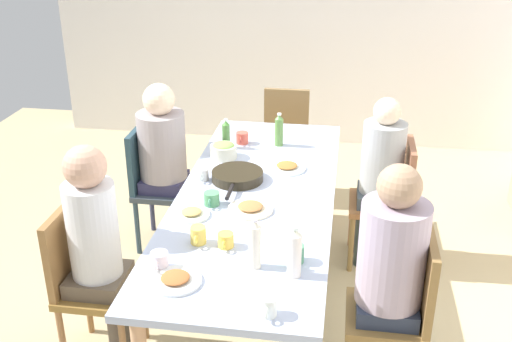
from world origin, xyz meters
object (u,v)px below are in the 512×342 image
Objects in this scene: cup_5 at (198,235)px; bottle_1 at (226,134)px; chair_2 at (403,306)px; cup_3 at (268,307)px; person_1 at (96,239)px; cup_2 at (296,254)px; bottle_0 at (279,130)px; bowl_0 at (224,150)px; cup_0 at (226,240)px; cup_1 at (159,261)px; cup_7 at (203,174)px; plate_0 at (250,208)px; cup_6 at (242,138)px; serving_pan at (237,176)px; plate_2 at (175,280)px; chair_3 at (285,137)px; chair_4 at (154,180)px; person_2 at (390,261)px; plate_1 at (191,214)px; chair_1 at (85,277)px; cup_4 at (212,199)px; person_0 at (380,168)px; bottle_3 at (294,253)px; chair_0 at (391,196)px; person_4 at (164,151)px; bottle_2 at (255,244)px; dining_table at (256,205)px; plate_3 at (287,167)px.

cup_5 is 0.55× the size of bottle_1.
cup_3 is at bearing -50.71° from chair_2.
cup_2 is at bearing 85.87° from person_1.
bowl_0 is at bearing -51.17° from bottle_0.
person_1 reaches higher than cup_0.
cup_3 is at bearing -10.06° from cup_2.
cup_1 is 0.99m from cup_7.
plate_0 is 2.09× the size of cup_6.
bottle_0 reaches higher than serving_pan.
person_1 reaches higher than cup_7.
cup_6 reaches higher than plate_2.
chair_3 is 1.00× the size of chair_4.
person_2 is at bearing 55.62° from cup_7.
chair_1 is at bearing -60.68° from plate_1.
cup_4 is (-0.95, -0.45, -0.01)m from cup_3.
cup_4 is at bearing 37.72° from chair_4.
plate_1 is (0.93, -1.06, 0.07)m from person_0.
bottle_3 reaches higher than bottle_0.
chair_4 is 0.71m from cup_6.
bowl_0 is at bearing -84.66° from chair_0.
chair_2 is 2.08m from chair_4.
person_4 is at bearing 90.00° from chair_4.
chair_4 is at bearing -158.65° from plate_2.
bottle_2 is (2.37, 0.11, 0.38)m from chair_3.
serving_pan is 4.09× the size of cup_6.
person_4 is 6.13× the size of plate_1.
cup_1 is 1.04× the size of cup_5.
cup_5 reaches higher than dining_table.
cup_1 is at bearing 65.47° from chair_1.
plate_3 is 1.04m from cup_5.
chair_1 is at bearing -115.42° from cup_3.
chair_2 reaches higher than cup_6.
bottle_3 is at bearing 7.59° from plate_3.
cup_4 is at bearing -134.48° from cup_2.
chair_4 is at bearing -126.26° from chair_2.
dining_table is 1.06m from chair_4.
bottle_0 is (-1.40, 0.79, 0.12)m from person_1.
plate_0 is at bearing 12.26° from cup_6.
plate_0 is 0.77m from bowl_0.
person_2 is (0.00, -0.09, 0.26)m from chair_2.
person_1 reaches higher than person_0.
bottle_2 reaches higher than cup_7.
person_0 is 1.81m from cup_3.
bottle_2 reaches higher than plate_3.
cup_4 is (0.79, 0.61, 0.30)m from chair_4.
chair_3 reaches higher than cup_1.
person_2 is 4.96× the size of bottle_3.
person_0 is at bearing 143.54° from cup_1.
cup_5 reaches higher than plate_1.
bottle_2 is (1.15, -0.03, 0.11)m from plate_3.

